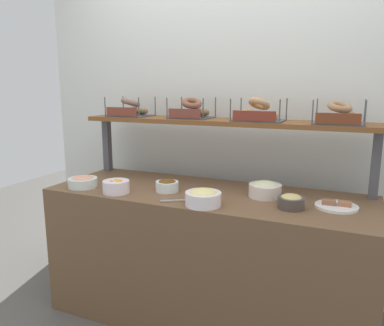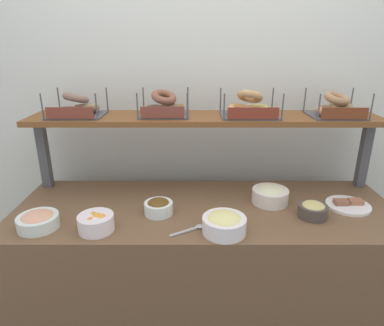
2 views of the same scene
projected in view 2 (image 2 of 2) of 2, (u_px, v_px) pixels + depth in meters
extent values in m
cube|color=silver|center=(202.00, 119.00, 2.15)|extent=(3.19, 0.06, 2.40)
cube|color=brown|center=(203.00, 273.00, 1.90)|extent=(1.99, 0.70, 0.85)
cube|color=#4C4C51|center=(42.00, 155.00, 1.93)|extent=(0.05, 0.05, 0.40)
cube|color=#4C4C51|center=(363.00, 154.00, 1.94)|extent=(0.05, 0.05, 0.40)
cube|color=brown|center=(203.00, 118.00, 1.86)|extent=(1.95, 0.32, 0.03)
cylinder|color=white|center=(223.00, 225.00, 1.50)|extent=(0.20, 0.20, 0.07)
ellipsoid|color=#EADE8A|center=(223.00, 219.00, 1.49)|extent=(0.16, 0.16, 0.05)
cylinder|color=white|center=(157.00, 208.00, 1.67)|extent=(0.14, 0.14, 0.06)
ellipsoid|color=brown|center=(157.00, 203.00, 1.66)|extent=(0.11, 0.11, 0.04)
cylinder|color=#48403A|center=(311.00, 211.00, 1.64)|extent=(0.14, 0.14, 0.06)
ellipsoid|color=#CCBA6F|center=(312.00, 206.00, 1.64)|extent=(0.11, 0.11, 0.04)
cylinder|color=white|center=(95.00, 223.00, 1.52)|extent=(0.16, 0.16, 0.08)
sphere|color=gold|center=(92.00, 216.00, 1.53)|extent=(0.03, 0.03, 0.03)
sphere|color=orange|center=(89.00, 221.00, 1.48)|extent=(0.03, 0.03, 0.03)
sphere|color=#F99638|center=(100.00, 219.00, 1.50)|extent=(0.04, 0.04, 0.04)
sphere|color=gold|center=(96.00, 218.00, 1.51)|extent=(0.04, 0.04, 0.04)
cylinder|color=silver|center=(37.00, 222.00, 1.54)|extent=(0.19, 0.19, 0.06)
ellipsoid|color=#E59F80|center=(36.00, 217.00, 1.53)|extent=(0.15, 0.15, 0.04)
cylinder|color=silver|center=(269.00, 196.00, 1.79)|extent=(0.19, 0.19, 0.08)
ellipsoid|color=beige|center=(269.00, 190.00, 1.78)|extent=(0.15, 0.15, 0.05)
cylinder|color=white|center=(347.00, 205.00, 1.75)|extent=(0.23, 0.23, 0.01)
cube|color=#905A42|center=(340.00, 202.00, 1.74)|extent=(0.07, 0.05, 0.02)
cube|color=#A26546|center=(354.00, 201.00, 1.75)|extent=(0.07, 0.05, 0.02)
cube|color=#B7B7BC|center=(182.00, 232.00, 1.51)|extent=(0.13, 0.08, 0.01)
ellipsoid|color=#B7B7BC|center=(199.00, 226.00, 1.55)|extent=(0.04, 0.03, 0.01)
cube|color=#4C4C51|center=(76.00, 115.00, 1.85)|extent=(0.29, 0.24, 0.01)
cylinder|color=#4C4C51|center=(40.00, 107.00, 1.72)|extent=(0.01, 0.01, 0.14)
cylinder|color=#4C4C51|center=(95.00, 107.00, 1.72)|extent=(0.01, 0.01, 0.14)
cylinder|color=#4C4C51|center=(57.00, 100.00, 1.93)|extent=(0.01, 0.01, 0.14)
cylinder|color=#4C4C51|center=(106.00, 100.00, 1.93)|extent=(0.01, 0.01, 0.14)
cube|color=brown|center=(68.00, 113.00, 1.72)|extent=(0.25, 0.01, 0.06)
torus|color=brown|center=(65.00, 111.00, 1.81)|extent=(0.15, 0.15, 0.05)
torus|color=olive|center=(85.00, 108.00, 1.87)|extent=(0.15, 0.16, 0.06)
torus|color=#836354|center=(74.00, 98.00, 1.81)|extent=(0.20, 0.20, 0.08)
cube|color=#4C4C51|center=(163.00, 115.00, 1.86)|extent=(0.27, 0.24, 0.01)
cylinder|color=#4C4C51|center=(136.00, 107.00, 1.73)|extent=(0.01, 0.01, 0.14)
cylinder|color=#4C4C51|center=(186.00, 107.00, 1.73)|extent=(0.01, 0.01, 0.14)
cylinder|color=#4C4C51|center=(142.00, 99.00, 1.95)|extent=(0.01, 0.01, 0.14)
cylinder|color=#4C4C51|center=(186.00, 99.00, 1.95)|extent=(0.01, 0.01, 0.14)
cube|color=brown|center=(161.00, 112.00, 1.74)|extent=(0.23, 0.01, 0.06)
torus|color=brown|center=(154.00, 110.00, 1.82)|extent=(0.18, 0.18, 0.05)
torus|color=olive|center=(170.00, 107.00, 1.88)|extent=(0.15, 0.15, 0.06)
torus|color=brown|center=(163.00, 97.00, 1.83)|extent=(0.20, 0.20, 0.08)
cube|color=#4C4C51|center=(248.00, 115.00, 1.84)|extent=(0.31, 0.24, 0.01)
cylinder|color=#4C4C51|center=(223.00, 107.00, 1.71)|extent=(0.01, 0.01, 0.14)
cylinder|color=#4C4C51|center=(281.00, 107.00, 1.71)|extent=(0.01, 0.01, 0.14)
cylinder|color=#4C4C51|center=(219.00, 100.00, 1.93)|extent=(0.01, 0.01, 0.14)
cylinder|color=#4C4C51|center=(271.00, 100.00, 1.93)|extent=(0.01, 0.01, 0.14)
cube|color=maroon|center=(252.00, 113.00, 1.72)|extent=(0.27, 0.01, 0.06)
torus|color=tan|center=(239.00, 110.00, 1.80)|extent=(0.20, 0.20, 0.06)
torus|color=tan|center=(255.00, 109.00, 1.87)|extent=(0.16, 0.16, 0.05)
torus|color=tan|center=(249.00, 96.00, 1.81)|extent=(0.19, 0.19, 0.10)
cube|color=#4C4C51|center=(333.00, 115.00, 1.84)|extent=(0.28, 0.24, 0.01)
cylinder|color=#4C4C51|center=(317.00, 107.00, 1.71)|extent=(0.01, 0.01, 0.14)
cylinder|color=#4C4C51|center=(370.00, 107.00, 1.71)|extent=(0.01, 0.01, 0.14)
cylinder|color=#4C4C51|center=(303.00, 100.00, 1.93)|extent=(0.01, 0.01, 0.14)
cylinder|color=#4C4C51|center=(350.00, 100.00, 1.93)|extent=(0.01, 0.01, 0.14)
cube|color=brown|center=(343.00, 113.00, 1.72)|extent=(0.24, 0.01, 0.06)
torus|color=#A97858|center=(327.00, 111.00, 1.80)|extent=(0.20, 0.19, 0.05)
torus|color=#9E8059|center=(339.00, 108.00, 1.86)|extent=(0.19, 0.19, 0.06)
torus|color=#A27650|center=(335.00, 98.00, 1.81)|extent=(0.20, 0.20, 0.08)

